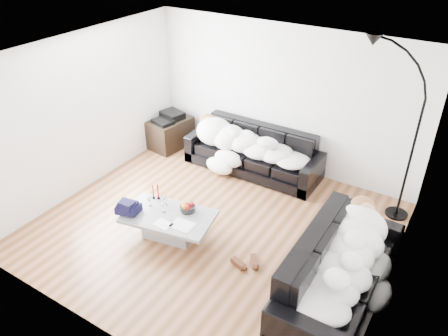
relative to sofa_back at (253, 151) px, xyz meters
The scene contains 24 objects.
ground 1.86m from the sofa_back, 80.27° to the right, with size 5.00×5.00×0.00m, color brown.
wall_back 1.05m from the sofa_back, 56.70° to the left, with size 5.00×0.02×2.60m, color silver.
wall_left 2.97m from the sofa_back, 140.88° to the right, with size 0.02×4.50×2.60m, color silver.
wall_right 3.44m from the sofa_back, 32.45° to the right, with size 0.02×4.50×2.60m, color silver.
ceiling 2.85m from the sofa_back, 80.27° to the right, with size 5.00×5.00×0.00m, color white.
sofa_back is the anchor object (origin of this frame).
sofa_right 3.20m from the sofa_back, 42.36° to the right, with size 2.26×0.97×0.91m, color black.
sleeper_back 0.23m from the sofa_back, 90.00° to the right, with size 2.10×0.72×0.42m, color white, non-canonical shape.
sleeper_right 3.21m from the sofa_back, 42.36° to the right, with size 1.93×0.82×0.47m, color white, non-canonical shape.
teal_cushion 2.75m from the sofa_back, 32.33° to the right, with size 0.36×0.30×0.20m, color #0A4837.
coffee_table 2.30m from the sofa_back, 93.46° to the right, with size 1.29×0.75×0.38m, color #939699.
fruit_bowl 2.06m from the sofa_back, 88.99° to the right, with size 0.23×0.23×0.14m, color white.
wine_glass_a 2.14m from the sofa_back, 98.96° to the right, with size 0.07×0.07×0.17m, color white.
wine_glass_b 2.31m from the sofa_back, 102.60° to the right, with size 0.07×0.07×0.16m, color white.
wine_glass_c 2.28m from the sofa_back, 95.87° to the right, with size 0.07×0.07×0.16m, color white.
candle_left 2.16m from the sofa_back, 105.90° to the right, with size 0.04×0.04×0.23m, color maroon.
candle_right 2.11m from the sofa_back, 104.29° to the right, with size 0.05×0.05×0.26m, color maroon.
newspaper_a 2.38m from the sofa_back, 85.83° to the right, with size 0.32×0.24×0.01m, color silver.
newspaper_b 2.50m from the sofa_back, 91.57° to the right, with size 0.26×0.18×0.01m, color silver.
navy_jacket 2.67m from the sofa_back, 104.43° to the right, with size 0.34×0.29×0.17m, color black, non-canonical shape.
shoes 2.52m from the sofa_back, 63.35° to the right, with size 0.39×0.28×0.09m, color #472311, non-canonical shape.
av_cabinet 1.87m from the sofa_back, behind, with size 0.58×0.84×0.58m, color black.
stereo 1.88m from the sofa_back, behind, with size 0.44×0.34×0.13m, color black.
floor_lamp 2.71m from the sofa_back, ahead, with size 0.87×0.35×2.40m, color black, non-canonical shape.
Camera 1 is at (2.90, -4.35, 4.21)m, focal length 35.00 mm.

